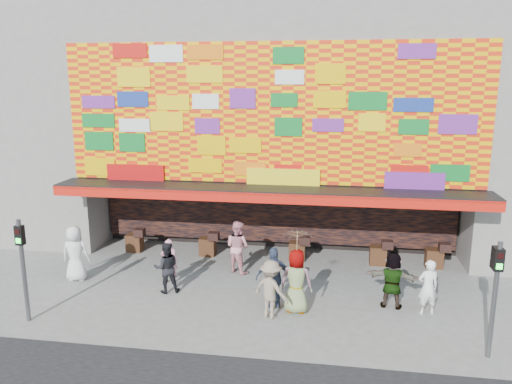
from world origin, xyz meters
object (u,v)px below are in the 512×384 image
ped_a (75,253)px  ped_i (238,247)px  ped_g (296,281)px  signal_right (496,287)px  ped_f (392,280)px  ped_b (169,261)px  ped_d (271,289)px  signal_left (22,259)px  ped_c (167,268)px  ped_h (428,287)px  ped_e (274,278)px  parasol (297,244)px

ped_a → ped_i: ped_a is taller
ped_a → ped_g: bearing=166.0°
signal_right → ped_f: signal_right is taller
ped_b → ped_g: 4.66m
signal_right → ped_d: bearing=167.1°
ped_g → ped_i: bearing=-46.0°
ped_g → ped_f: bearing=-160.0°
signal_left → ped_c: signal_left is taller
signal_left → ped_c: 4.25m
ped_c → ped_g: 4.30m
ped_h → ped_a: bearing=-17.5°
ped_a → ped_e: bearing=166.8°
ped_d → parasol: (0.69, 0.46, 1.25)m
signal_left → ped_c: bearing=37.5°
ped_b → ped_i: bearing=-162.3°
signal_left → ped_f: (10.31, 2.50, -0.99)m
ped_f → ped_g: bearing=25.4°
ped_c → ped_e: 3.59m
signal_right → ped_i: bearing=147.6°
ped_b → ped_e: ped_e is taller
ped_b → ped_g: (4.40, -1.54, 0.20)m
ped_a → parasol: size_ratio=1.08×
ped_f → ped_h: 1.02m
signal_right → ped_a: size_ratio=1.57×
signal_right → ped_i: 8.58m
ped_a → ped_f: ped_a is taller
ped_e → ped_i: (-1.62, 2.62, 0.00)m
ped_a → ped_c: 3.42m
ped_g → signal_left: bearing=18.0°
ped_b → ped_i: 2.47m
ped_i → ped_h: bearing=-172.9°
ped_a → ped_i: size_ratio=1.01×
ped_e → ped_i: bearing=-68.9°
ped_g → parasol: (0.00, 0.00, 1.14)m
ped_c → signal_left: bearing=16.3°
ped_b → ped_c: ped_c is taller
ped_a → parasol: 7.80m
parasol → ped_c: bearing=169.6°
ped_a → ped_f: 10.44m
ped_d → ped_h: bearing=-141.0°
ped_c → ped_d: ped_d is taller
parasol → ped_i: bearing=129.1°
ped_i → ped_a: bearing=44.8°
ped_e → ped_h: 4.49m
ped_c → ped_b: bearing=-98.6°
ped_b → ped_e: 3.95m
ped_a → ped_c: size_ratio=1.14×
ped_b → ped_e: bearing=146.4°
ped_f → parasol: (-2.82, -0.76, 1.24)m
ped_h → parasol: size_ratio=0.94×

